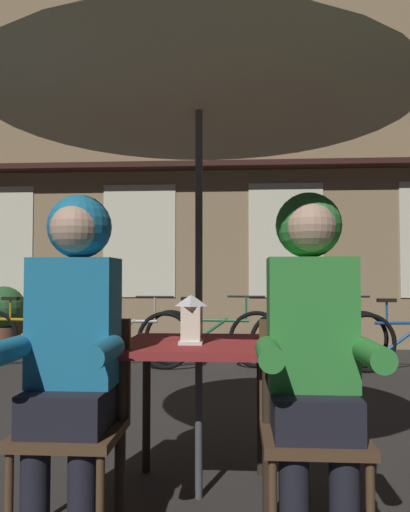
% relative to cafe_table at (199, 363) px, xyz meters
% --- Properties ---
extents(ground_plane, '(60.00, 60.00, 0.00)m').
position_rel_cafe_table_xyz_m(ground_plane, '(0.00, 0.00, -0.64)').
color(ground_plane, '#2D2B28').
extents(cafe_table, '(0.72, 0.72, 0.74)m').
position_rel_cafe_table_xyz_m(cafe_table, '(0.00, 0.00, 0.00)').
color(cafe_table, maroon).
rests_on(cafe_table, ground_plane).
extents(patio_umbrella, '(2.10, 2.10, 2.31)m').
position_rel_cafe_table_xyz_m(patio_umbrella, '(0.00, 0.00, 1.42)').
color(patio_umbrella, '#4C4C51').
rests_on(patio_umbrella, ground_plane).
extents(lantern, '(0.11, 0.11, 0.23)m').
position_rel_cafe_table_xyz_m(lantern, '(-0.03, -0.08, 0.22)').
color(lantern, white).
rests_on(lantern, cafe_table).
extents(chair_left, '(0.40, 0.40, 0.87)m').
position_rel_cafe_table_xyz_m(chair_left, '(-0.48, -0.37, -0.15)').
color(chair_left, '#513823').
rests_on(chair_left, ground_plane).
extents(chair_right, '(0.40, 0.40, 0.87)m').
position_rel_cafe_table_xyz_m(chair_right, '(0.48, -0.37, -0.15)').
color(chair_right, '#513823').
rests_on(chair_right, ground_plane).
extents(person_left_hooded, '(0.45, 0.56, 1.40)m').
position_rel_cafe_table_xyz_m(person_left_hooded, '(-0.48, -0.43, 0.21)').
color(person_left_hooded, black).
rests_on(person_left_hooded, ground_plane).
extents(person_right_hooded, '(0.45, 0.56, 1.40)m').
position_rel_cafe_table_xyz_m(person_right_hooded, '(0.48, -0.43, 0.21)').
color(person_right_hooded, black).
rests_on(person_right_hooded, ground_plane).
extents(shopfront_building, '(10.00, 0.93, 6.20)m').
position_rel_cafe_table_xyz_m(shopfront_building, '(-0.20, 5.40, 2.45)').
color(shopfront_building, '#937A56').
rests_on(shopfront_building, ground_plane).
extents(bicycle_nearest, '(1.67, 0.24, 0.84)m').
position_rel_cafe_table_xyz_m(bicycle_nearest, '(-2.26, 3.43, -0.29)').
color(bicycle_nearest, black).
rests_on(bicycle_nearest, ground_plane).
extents(bicycle_second, '(1.68, 0.13, 0.84)m').
position_rel_cafe_table_xyz_m(bicycle_second, '(-1.16, 3.33, -0.29)').
color(bicycle_second, black).
rests_on(bicycle_second, ground_plane).
extents(bicycle_third, '(1.68, 0.24, 0.84)m').
position_rel_cafe_table_xyz_m(bicycle_third, '(-0.11, 3.52, -0.29)').
color(bicycle_third, black).
rests_on(bicycle_third, ground_plane).
extents(bicycle_fourth, '(1.64, 0.45, 0.84)m').
position_rel_cafe_table_xyz_m(bicycle_fourth, '(1.13, 3.43, -0.29)').
color(bicycle_fourth, black).
rests_on(bicycle_fourth, ground_plane).
extents(potted_plant, '(0.60, 0.60, 0.92)m').
position_rel_cafe_table_xyz_m(potted_plant, '(-3.16, 4.58, -0.09)').
color(potted_plant, brown).
rests_on(potted_plant, ground_plane).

